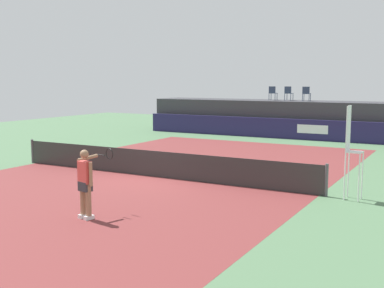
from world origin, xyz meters
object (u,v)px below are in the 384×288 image
(spectator_chair_center, at_px, (306,93))
(tennis_player, at_px, (86,181))
(spectator_chair_far_left, at_px, (273,93))
(spectator_chair_left, at_px, (289,93))
(net_post_far, at_px, (326,180))
(umpire_chair, at_px, (351,146))
(net_post_near, at_px, (32,151))

(spectator_chair_center, xyz_separation_m, tennis_player, (0.31, -20.52, -1.73))
(spectator_chair_far_left, distance_m, tennis_player, 20.87)
(spectator_chair_left, xyz_separation_m, net_post_far, (6.26, -15.46, -2.19))
(tennis_player, bearing_deg, spectator_chair_far_left, 96.97)
(spectator_chair_left, relative_size, tennis_player, 0.50)
(spectator_chair_far_left, bearing_deg, spectator_chair_left, 9.01)
(spectator_chair_center, distance_m, umpire_chair, 16.24)
(spectator_chair_far_left, height_order, net_post_far, spectator_chair_far_left)
(spectator_chair_far_left, bearing_deg, net_post_far, -64.64)
(net_post_near, bearing_deg, spectator_chair_left, 68.34)
(umpire_chair, bearing_deg, tennis_player, -135.26)
(umpire_chair, xyz_separation_m, tennis_player, (-5.40, -5.35, -0.63))
(spectator_chair_far_left, distance_m, spectator_chair_left, 1.00)
(umpire_chair, bearing_deg, net_post_far, -179.52)
(spectator_chair_far_left, xyz_separation_m, net_post_near, (-5.15, -15.30, -2.19))
(net_post_far, bearing_deg, spectator_chair_center, 108.36)
(spectator_chair_left, height_order, tennis_player, spectator_chair_left)
(spectator_chair_far_left, distance_m, spectator_chair_center, 2.22)
(spectator_chair_left, distance_m, umpire_chair, 16.97)
(spectator_chair_center, height_order, umpire_chair, spectator_chair_center)
(umpire_chair, relative_size, tennis_player, 1.56)
(umpire_chair, distance_m, net_post_near, 13.12)
(spectator_chair_far_left, bearing_deg, umpire_chair, -62.61)
(net_post_far, bearing_deg, umpire_chair, 0.48)
(umpire_chair, bearing_deg, spectator_chair_far_left, 117.39)
(spectator_chair_center, height_order, net_post_near, spectator_chair_center)
(net_post_near, bearing_deg, spectator_chair_center, 64.11)
(spectator_chair_far_left, xyz_separation_m, net_post_far, (7.25, -15.30, -2.19))
(spectator_chair_center, xyz_separation_m, net_post_far, (5.04, -15.17, -2.19))
(spectator_chair_far_left, relative_size, net_post_far, 0.89)
(spectator_chair_left, distance_m, spectator_chair_center, 1.26)
(spectator_chair_center, bearing_deg, tennis_player, -89.14)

